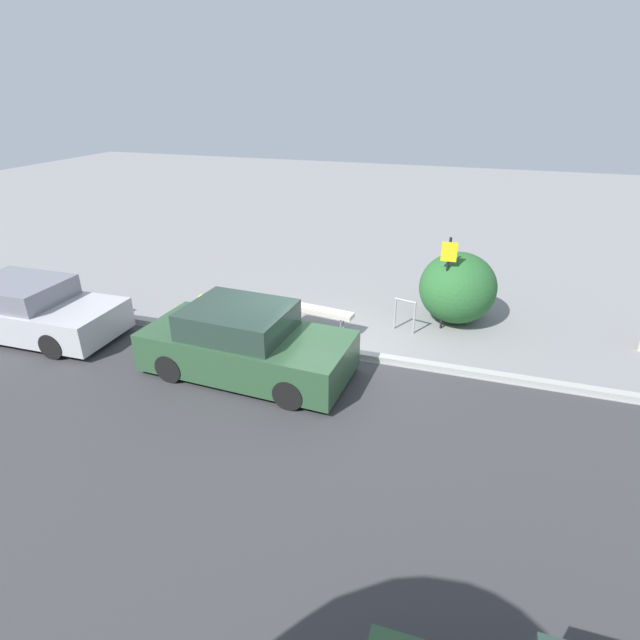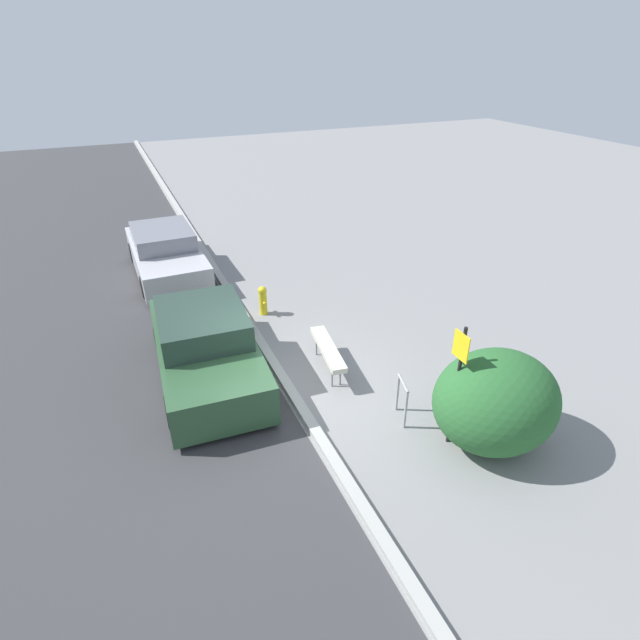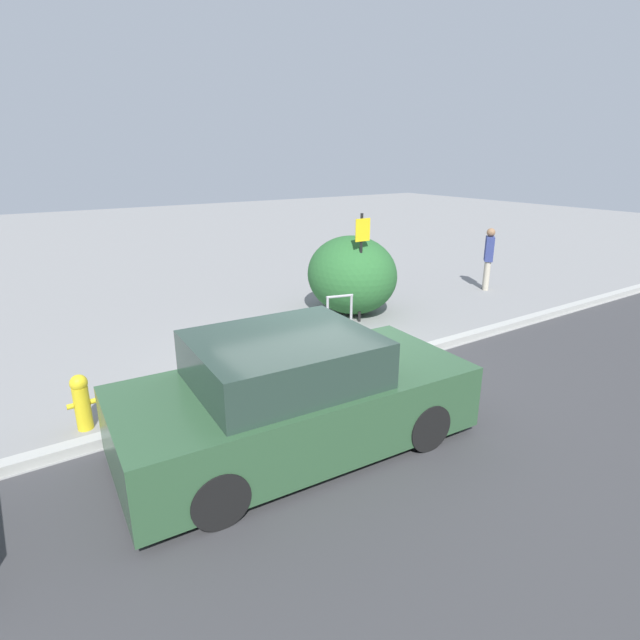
{
  "view_description": "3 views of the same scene",
  "coord_description": "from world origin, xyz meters",
  "px_view_note": "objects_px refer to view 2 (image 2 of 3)",
  "views": [
    {
      "loc": [
        3.05,
        -9.41,
        5.43
      ],
      "look_at": [
        -0.17,
        0.42,
        0.57
      ],
      "focal_mm": 28.0,
      "sensor_mm": 36.0,
      "label": 1
    },
    {
      "loc": [
        7.57,
        -2.6,
        6.13
      ],
      "look_at": [
        -0.61,
        0.94,
        1.1
      ],
      "focal_mm": 28.0,
      "sensor_mm": 36.0,
      "label": 2
    },
    {
      "loc": [
        -3.9,
        -5.98,
        3.42
      ],
      "look_at": [
        0.13,
        0.1,
        0.99
      ],
      "focal_mm": 28.0,
      "sensor_mm": 36.0,
      "label": 3
    }
  ],
  "objects_px": {
    "sign_post": "(457,377)",
    "fire_hydrant": "(263,299)",
    "bench": "(328,349)",
    "bike_rack": "(402,397)",
    "parked_car_near": "(206,348)",
    "parked_car_far": "(166,253)"
  },
  "relations": [
    {
      "from": "parked_car_far",
      "to": "sign_post",
      "type": "bearing_deg",
      "value": 18.82
    },
    {
      "from": "bench",
      "to": "sign_post",
      "type": "distance_m",
      "value": 3.13
    },
    {
      "from": "bike_rack",
      "to": "sign_post",
      "type": "xyz_separation_m",
      "value": [
        0.85,
        0.43,
        0.88
      ]
    },
    {
      "from": "bench",
      "to": "parked_car_near",
      "type": "bearing_deg",
      "value": -101.13
    },
    {
      "from": "sign_post",
      "to": "parked_car_far",
      "type": "relative_size",
      "value": 0.52
    },
    {
      "from": "sign_post",
      "to": "parked_car_far",
      "type": "distance_m",
      "value": 9.95
    },
    {
      "from": "parked_car_far",
      "to": "fire_hydrant",
      "type": "bearing_deg",
      "value": 26.01
    },
    {
      "from": "bike_rack",
      "to": "parked_car_near",
      "type": "bearing_deg",
      "value": -133.43
    },
    {
      "from": "fire_hydrant",
      "to": "parked_car_near",
      "type": "bearing_deg",
      "value": -41.78
    },
    {
      "from": "bench",
      "to": "parked_car_near",
      "type": "xyz_separation_m",
      "value": [
        -0.81,
        -2.36,
        0.16
      ]
    },
    {
      "from": "bike_rack",
      "to": "fire_hydrant",
      "type": "distance_m",
      "value": 4.99
    },
    {
      "from": "sign_post",
      "to": "fire_hydrant",
      "type": "bearing_deg",
      "value": -165.21
    },
    {
      "from": "parked_car_far",
      "to": "bench",
      "type": "bearing_deg",
      "value": 18.77
    },
    {
      "from": "sign_post",
      "to": "parked_car_near",
      "type": "relative_size",
      "value": 0.53
    },
    {
      "from": "fire_hydrant",
      "to": "parked_car_far",
      "type": "relative_size",
      "value": 0.17
    },
    {
      "from": "sign_post",
      "to": "fire_hydrant",
      "type": "relative_size",
      "value": 3.01
    },
    {
      "from": "bench",
      "to": "bike_rack",
      "type": "relative_size",
      "value": 2.11
    },
    {
      "from": "bike_rack",
      "to": "parked_car_far",
      "type": "relative_size",
      "value": 0.19
    },
    {
      "from": "parked_car_near",
      "to": "bench",
      "type": "bearing_deg",
      "value": 74.1
    },
    {
      "from": "sign_post",
      "to": "fire_hydrant",
      "type": "height_order",
      "value": "sign_post"
    },
    {
      "from": "bike_rack",
      "to": "parked_car_near",
      "type": "height_order",
      "value": "parked_car_near"
    },
    {
      "from": "fire_hydrant",
      "to": "bench",
      "type": "bearing_deg",
      "value": 9.66
    }
  ]
}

